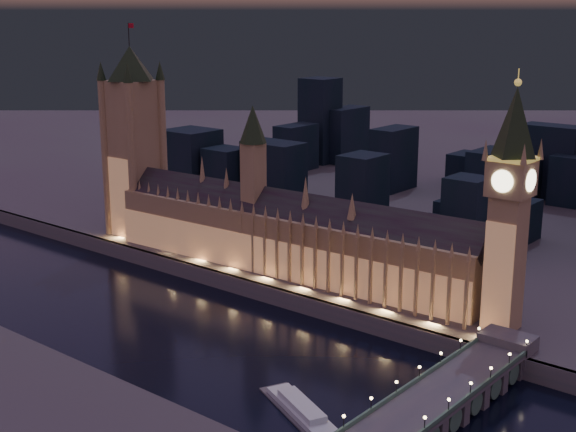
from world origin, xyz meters
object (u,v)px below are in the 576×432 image
Objects in this scene: elizabeth_tower at (510,189)px; westminster_bridge at (442,401)px; victoria_tower at (133,132)px; palace_of_westminster at (284,234)px; river_boat at (302,410)px.

elizabeth_tower reaches higher than westminster_bridge.
victoria_tower is at bearing 164.04° from westminster_bridge.
palace_of_westminster is 117.47m from elizabeth_tower.
river_boat is at bearing -142.89° from westminster_bridge.
elizabeth_tower is at bearing 99.18° from westminster_bridge.
palace_of_westminster reaches higher than river_boat.
victoria_tower is 2.53× the size of river_boat.
victoria_tower reaches higher than westminster_bridge.
victoria_tower is 218.00m from elizabeth_tower.
victoria_tower is at bearing 180.00° from elizabeth_tower.
elizabeth_tower is (218.00, -0.00, -0.91)m from victoria_tower.
elizabeth_tower is 0.89× the size of westminster_bridge.
palace_of_westminster is 1.76× the size of victoria_tower.
westminster_bridge is at bearing -80.82° from elizabeth_tower.
palace_of_westminster is 128.49m from river_boat.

